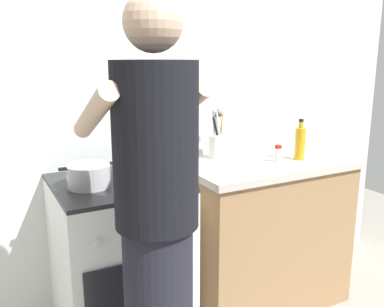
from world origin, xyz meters
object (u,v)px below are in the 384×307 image
Objects in this scene: stove_range at (120,266)px; oil_bottle at (300,143)px; pot at (89,176)px; person at (157,234)px; utensil_crock at (217,141)px; mixing_bowl at (143,169)px; spice_bottle at (278,154)px.

oil_bottle is at bearing -4.11° from stove_range.
person is at bearing -79.53° from pot.
pot is 0.84m from utensil_crock.
person is at bearing -155.88° from oil_bottle.
oil_bottle is 1.24m from person.
stove_range is 0.89m from utensil_crock.
spice_bottle reaches higher than mixing_bowl.
pot is at bearing -169.28° from stove_range.
pot is at bearing -166.05° from utensil_crock.
person is (-0.71, -0.76, -0.14)m from utensil_crock.
spice_bottle is at bearing -41.75° from utensil_crock.
stove_range is 0.71m from person.
pot is 1.11× the size of oil_bottle.
spice_bottle is at bearing 172.85° from oil_bottle.
stove_range is at bearing 10.72° from pot.
utensil_crock is at bearing 14.61° from stove_range.
oil_bottle is at bearing -5.22° from mixing_bowl.
oil_bottle is at bearing -7.15° from spice_bottle.
spice_bottle is 0.15m from oil_bottle.
person is (0.10, -0.55, -0.09)m from pot.
mixing_bowl is at bearing 7.08° from pot.
person reaches higher than stove_range.
utensil_crock reaches higher than oil_bottle.
pot is at bearing -172.92° from mixing_bowl.
pot is 0.89× the size of mixing_bowl.
pot is at bearing 100.47° from person.
mixing_bowl is (0.14, 0.01, 0.49)m from stove_range.
pot is (-0.14, -0.03, 0.50)m from stove_range.
oil_bottle is (1.23, -0.05, 0.05)m from pot.
oil_bottle is (0.41, -0.25, -0.00)m from utensil_crock.
pot is 0.16× the size of person.
utensil_crock is 0.48m from oil_bottle.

